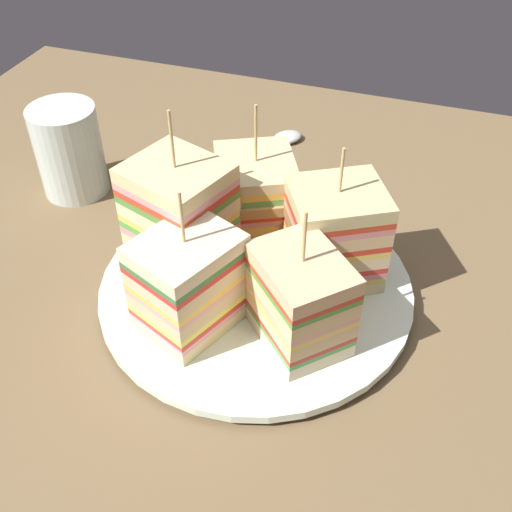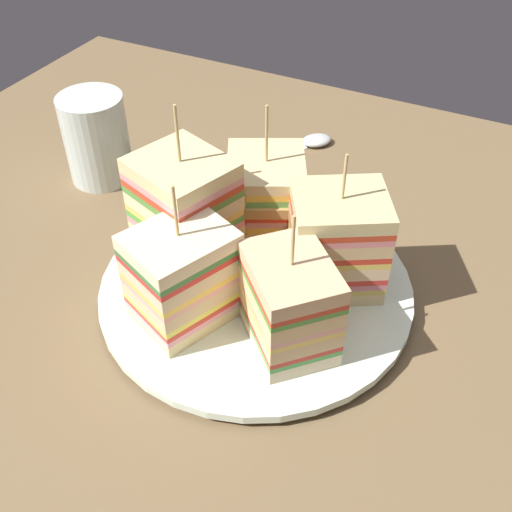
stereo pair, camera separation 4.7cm
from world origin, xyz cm
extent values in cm
cube|color=brown|center=(0.00, 0.00, -0.90)|extent=(90.39, 76.37, 1.80)
cylinder|color=white|center=(0.00, 0.00, 0.30)|extent=(15.63, 15.63, 0.60)
cylinder|color=white|center=(0.00, 0.00, 0.97)|extent=(25.21, 25.21, 0.73)
cube|color=beige|center=(-5.39, -3.18, 1.90)|extent=(9.17, 8.82, 1.14)
cube|color=#9E7242|center=(-2.38, -1.47, 1.90)|extent=(3.21, 5.37, 1.14)
cube|color=#E0C85D|center=(-5.39, -3.18, 2.73)|extent=(9.17, 8.82, 0.52)
cube|color=pink|center=(-5.39, -3.18, 3.25)|extent=(9.17, 8.82, 0.52)
cube|color=red|center=(-5.39, -3.18, 3.77)|extent=(9.17, 8.82, 0.52)
cube|color=beige|center=(-5.39, -3.18, 4.60)|extent=(9.17, 8.82, 1.14)
cube|color=#B2844C|center=(-2.38, -1.47, 4.60)|extent=(3.21, 5.37, 1.14)
cube|color=#E9CA5B|center=(-5.39, -3.18, 5.43)|extent=(9.17, 8.82, 0.52)
cube|color=red|center=(-5.39, -3.18, 5.95)|extent=(9.17, 8.82, 0.52)
cube|color=#D9B783|center=(-5.39, -3.18, 6.78)|extent=(9.17, 8.82, 1.14)
cube|color=#9E7242|center=(-2.38, -1.47, 6.78)|extent=(3.21, 5.37, 1.14)
cube|color=pink|center=(-5.39, -3.18, 7.61)|extent=(9.17, 8.82, 0.52)
cube|color=red|center=(-5.39, -3.18, 8.13)|extent=(9.17, 8.82, 0.52)
cube|color=#D0C487|center=(-5.39, -3.18, 8.97)|extent=(9.17, 8.82, 1.14)
cylinder|color=tan|center=(-5.39, -3.18, 11.38)|extent=(0.24, 0.24, 3.70)
cube|color=#D6B97F|center=(2.02, -5.93, 1.79)|extent=(8.78, 9.12, 0.92)
cube|color=#9E7242|center=(0.49, -2.82, 1.79)|extent=(5.65, 2.99, 0.92)
cube|color=#D6878E|center=(2.02, -5.93, 2.54)|extent=(8.78, 9.12, 0.57)
cube|color=#59A24E|center=(2.02, -5.93, 3.11)|extent=(8.78, 9.12, 0.57)
cube|color=#D2BA7A|center=(2.02, -5.93, 3.86)|extent=(8.78, 9.12, 0.92)
cube|color=#B2844C|center=(0.49, -2.82, 3.86)|extent=(5.65, 2.99, 0.92)
cube|color=#EFCA4B|center=(2.02, -5.93, 4.60)|extent=(8.78, 9.12, 0.57)
cube|color=pink|center=(2.02, -5.93, 5.17)|extent=(8.78, 9.12, 0.57)
cube|color=red|center=(2.02, -5.93, 5.75)|extent=(8.78, 9.12, 0.57)
cube|color=beige|center=(2.02, -5.93, 6.49)|extent=(8.78, 9.12, 0.92)
cube|color=#B2844C|center=(0.49, -2.82, 6.49)|extent=(5.65, 2.99, 0.92)
cube|color=#5DA54E|center=(2.02, -5.93, 7.24)|extent=(8.78, 9.12, 0.57)
cube|color=yellow|center=(2.02, -5.93, 7.81)|extent=(8.78, 9.12, 0.57)
cube|color=beige|center=(2.02, -5.93, 8.56)|extent=(8.78, 9.12, 0.92)
cylinder|color=tan|center=(2.02, -5.93, 11.47)|extent=(0.24, 0.24, 4.90)
cube|color=beige|center=(6.26, -0.27, 1.91)|extent=(8.75, 8.27, 1.16)
cube|color=#9E7242|center=(2.99, 0.87, 1.91)|extent=(2.30, 5.91, 1.16)
cube|color=red|center=(6.26, -0.27, 2.78)|extent=(8.75, 8.27, 0.58)
cube|color=pink|center=(6.26, -0.27, 3.36)|extent=(8.75, 8.27, 0.58)
cube|color=#43923D|center=(6.26, -0.27, 3.94)|extent=(8.75, 8.27, 0.58)
cube|color=beige|center=(6.26, -0.27, 4.81)|extent=(8.75, 8.27, 1.16)
cube|color=#B2844C|center=(2.99, 0.87, 4.81)|extent=(2.30, 5.91, 1.16)
cube|color=pink|center=(6.26, -0.27, 5.68)|extent=(8.75, 8.27, 0.58)
cube|color=#4FA141|center=(6.26, -0.27, 6.26)|extent=(8.75, 8.27, 0.58)
cube|color=#EAC255|center=(6.26, -0.27, 6.84)|extent=(8.75, 8.27, 0.58)
cube|color=beige|center=(6.26, -0.27, 7.71)|extent=(8.75, 8.27, 1.16)
cube|color=#B2844C|center=(2.99, 0.87, 7.71)|extent=(2.30, 5.91, 1.16)
cube|color=#55903D|center=(6.26, -0.27, 8.58)|extent=(8.75, 8.27, 0.58)
cube|color=red|center=(6.26, -0.27, 9.16)|extent=(8.75, 8.27, 0.58)
cube|color=pink|center=(6.26, -0.27, 9.74)|extent=(8.75, 8.27, 0.58)
cube|color=beige|center=(6.26, -0.27, 10.61)|extent=(8.75, 8.27, 1.16)
cylinder|color=tan|center=(6.26, -0.27, 13.47)|extent=(0.24, 0.24, 4.55)
cube|color=beige|center=(3.34, 5.30, 1.89)|extent=(8.04, 8.74, 1.12)
cube|color=#B2844C|center=(1.99, 2.11, 1.89)|extent=(5.28, 2.46, 1.12)
cube|color=pink|center=(3.34, 5.30, 2.69)|extent=(8.04, 8.74, 0.48)
cube|color=red|center=(3.34, 5.30, 3.16)|extent=(8.04, 8.74, 0.48)
cube|color=#ECDB4C|center=(3.34, 5.30, 3.64)|extent=(8.04, 8.74, 0.48)
cube|color=#D9B98B|center=(3.34, 5.30, 4.43)|extent=(8.04, 8.74, 1.12)
cube|color=#9E7242|center=(1.99, 2.11, 4.43)|extent=(5.28, 2.46, 1.12)
cube|color=#E89F95|center=(3.34, 5.30, 5.23)|extent=(8.04, 8.74, 0.48)
cube|color=#F9C74D|center=(3.34, 5.30, 5.71)|extent=(8.04, 8.74, 0.48)
cube|color=beige|center=(3.34, 5.30, 6.50)|extent=(8.04, 8.74, 1.12)
cube|color=#B2844C|center=(1.99, 2.11, 6.50)|extent=(5.28, 2.46, 1.12)
cube|color=red|center=(3.34, 5.30, 7.30)|extent=(8.04, 8.74, 0.48)
cube|color=#3A7B3C|center=(3.34, 5.30, 7.77)|extent=(8.04, 8.74, 0.48)
cube|color=beige|center=(3.34, 5.30, 8.57)|extent=(8.04, 8.74, 1.12)
cylinder|color=tan|center=(3.34, 5.30, 11.17)|extent=(0.24, 0.24, 4.09)
cube|color=beige|center=(-4.68, 4.15, 1.93)|extent=(8.78, 8.78, 1.20)
cube|color=#9E7242|center=(-2.24, 1.71, 1.93)|extent=(3.91, 3.91, 1.20)
cube|color=green|center=(-4.68, 4.15, 2.75)|extent=(8.78, 8.78, 0.43)
cube|color=red|center=(-4.68, 4.15, 3.18)|extent=(8.78, 8.78, 0.43)
cube|color=#E1B784|center=(-4.68, 4.15, 4.00)|extent=(8.78, 8.78, 1.20)
cube|color=#9E7242|center=(-2.24, 1.71, 4.00)|extent=(3.91, 3.91, 1.20)
cube|color=#F4C857|center=(-4.68, 4.15, 4.82)|extent=(8.78, 8.78, 0.43)
cube|color=#EEA498|center=(-4.68, 4.15, 5.25)|extent=(8.78, 8.78, 0.43)
cube|color=#E9C48B|center=(-4.68, 4.15, 6.07)|extent=(8.78, 8.78, 1.20)
cube|color=#9E7242|center=(-2.24, 1.71, 6.07)|extent=(3.91, 3.91, 1.20)
cube|color=#50993C|center=(-4.68, 4.15, 6.88)|extent=(8.78, 8.78, 0.43)
cube|color=red|center=(-4.68, 4.15, 7.32)|extent=(8.78, 8.78, 0.43)
cube|color=#E0B589|center=(-4.68, 4.15, 8.14)|extent=(8.78, 8.78, 1.20)
cylinder|color=tan|center=(-4.68, 4.15, 10.75)|extent=(0.24, 0.24, 4.04)
cube|color=silver|center=(9.42, -18.91, 0.12)|extent=(8.91, 9.43, 0.25)
ellipsoid|color=silver|center=(4.49, -24.19, 0.50)|extent=(4.04, 4.08, 1.00)
cylinder|color=silver|center=(21.89, -8.59, 4.44)|extent=(6.38, 6.38, 8.87)
cylinder|color=white|center=(21.89, -8.59, 1.89)|extent=(5.87, 5.87, 3.79)
camera|label=1|loc=(-11.38, 33.53, 35.75)|focal=42.84mm
camera|label=2|loc=(-15.74, 31.72, 35.75)|focal=42.84mm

